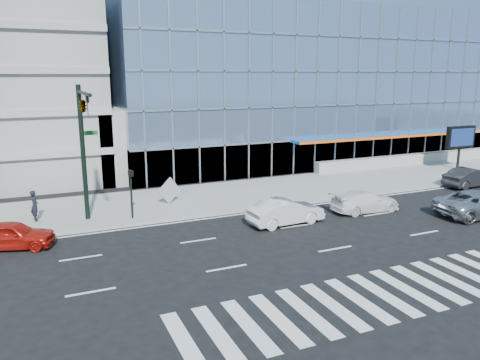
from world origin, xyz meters
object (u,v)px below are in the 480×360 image
(traffic_signal, at_px, (83,121))
(tilted_panel, at_px, (169,190))
(marquee_sign, at_px, (460,138))
(red_sedan, at_px, (11,235))
(pedestrian, at_px, (35,206))
(white_suv, at_px, (365,201))
(ped_signal_post, at_px, (131,187))
(dark_sedan, at_px, (470,177))
(white_sedan, at_px, (286,212))

(traffic_signal, xyz_separation_m, tilted_panel, (5.48, 2.76, -5.10))
(traffic_signal, bearing_deg, marquee_sign, 5.92)
(red_sedan, relative_size, pedestrian, 2.26)
(marquee_sign, relative_size, white_suv, 0.86)
(ped_signal_post, height_order, dark_sedan, ped_signal_post)
(ped_signal_post, relative_size, red_sedan, 0.72)
(white_suv, xyz_separation_m, pedestrian, (-19.59, 6.01, 0.40))
(red_sedan, distance_m, tilted_panel, 10.58)
(pedestrian, relative_size, tilted_panel, 1.43)
(tilted_panel, bearing_deg, white_suv, -49.12)
(marquee_sign, bearing_deg, tilted_panel, -178.62)
(marquee_sign, relative_size, dark_sedan, 0.86)
(white_sedan, distance_m, red_sedan, 14.92)
(ped_signal_post, relative_size, dark_sedan, 0.65)
(marquee_sign, distance_m, red_sedan, 37.50)
(pedestrian, bearing_deg, white_suv, -116.90)
(white_suv, relative_size, pedestrian, 2.51)
(white_suv, distance_m, pedestrian, 20.49)
(red_sedan, xyz_separation_m, pedestrian, (1.17, 4.05, 0.36))
(tilted_panel, bearing_deg, red_sedan, -173.61)
(white_suv, distance_m, red_sedan, 20.85)
(ped_signal_post, bearing_deg, traffic_signal, -171.48)
(pedestrian, bearing_deg, tilted_panel, -96.51)
(traffic_signal, relative_size, white_sedan, 1.73)
(ped_signal_post, xyz_separation_m, tilted_panel, (2.98, 2.39, -1.08))
(ped_signal_post, xyz_separation_m, pedestrian, (-5.39, 1.90, -1.06))
(marquee_sign, relative_size, red_sedan, 0.95)
(white_sedan, height_order, red_sedan, white_sedan)
(traffic_signal, xyz_separation_m, pedestrian, (-2.89, 2.27, -5.09))
(ped_signal_post, bearing_deg, white_sedan, -27.86)
(white_suv, height_order, pedestrian, pedestrian)
(ped_signal_post, relative_size, pedestrian, 1.62)
(traffic_signal, xyz_separation_m, dark_sedan, (28.69, -1.57, -5.40))
(traffic_signal, height_order, tilted_panel, traffic_signal)
(red_sedan, height_order, pedestrian, pedestrian)
(dark_sedan, xyz_separation_m, red_sedan, (-32.76, -0.21, -0.05))
(ped_signal_post, bearing_deg, tilted_panel, 38.66)
(pedestrian, height_order, tilted_panel, pedestrian)
(marquee_sign, bearing_deg, white_sedan, -161.69)
(marquee_sign, relative_size, tilted_panel, 3.08)
(white_sedan, bearing_deg, traffic_signal, 66.14)
(white_suv, distance_m, white_sedan, 6.00)
(traffic_signal, distance_m, red_sedan, 7.03)
(pedestrian, bearing_deg, marquee_sign, -98.01)
(marquee_sign, distance_m, dark_sedan, 6.98)
(pedestrian, distance_m, tilted_panel, 8.39)
(traffic_signal, height_order, ped_signal_post, traffic_signal)
(white_sedan, distance_m, tilted_panel, 8.51)
(white_suv, xyz_separation_m, dark_sedan, (12.00, 2.17, 0.09))
(white_sedan, bearing_deg, marquee_sign, -75.23)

